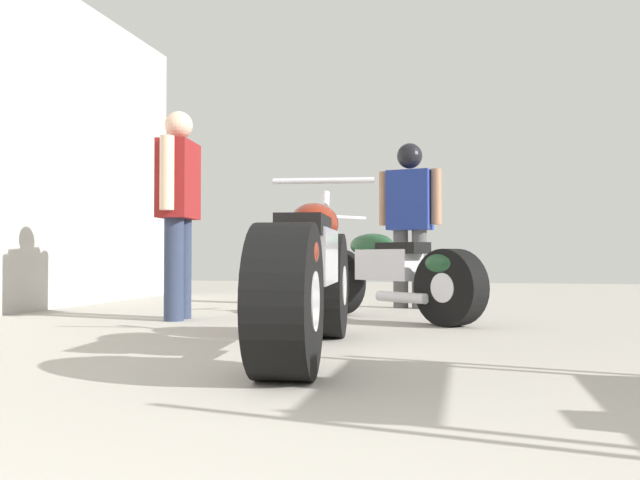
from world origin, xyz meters
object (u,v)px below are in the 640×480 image
at_px(motorcycle_black_naked, 392,275).
at_px(motorcycle_maroon_cruiser, 308,276).
at_px(mechanic_in_blue, 178,202).
at_px(mechanic_with_helmet, 410,209).

bearing_deg(motorcycle_black_naked, motorcycle_maroon_cruiser, -96.12).
bearing_deg(motorcycle_black_naked, mechanic_in_blue, -169.40).
bearing_deg(motorcycle_maroon_cruiser, mechanic_in_blue, 130.90).
xyz_separation_m(mechanic_in_blue, mechanic_with_helmet, (1.72, 1.61, 0.02)).
bearing_deg(mechanic_in_blue, motorcycle_maroon_cruiser, -49.10).
height_order(motorcycle_maroon_cruiser, mechanic_with_helmet, mechanic_with_helmet).
distance_m(motorcycle_maroon_cruiser, mechanic_in_blue, 2.30).
xyz_separation_m(motorcycle_maroon_cruiser, mechanic_with_helmet, (0.26, 3.30, 0.56)).
relative_size(motorcycle_maroon_cruiser, mechanic_in_blue, 1.27).
bearing_deg(motorcycle_maroon_cruiser, mechanic_with_helmet, 85.56).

